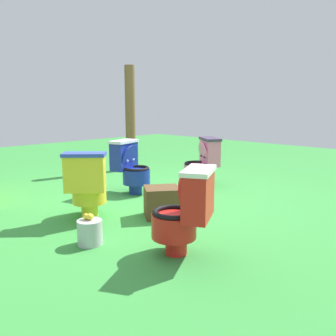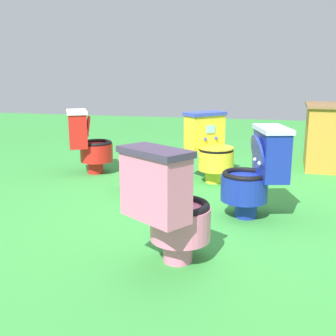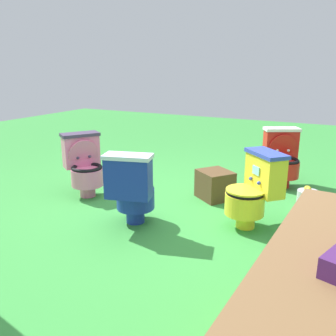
% 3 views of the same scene
% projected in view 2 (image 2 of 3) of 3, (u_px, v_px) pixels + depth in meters
% --- Properties ---
extents(ground, '(14.00, 14.00, 0.00)m').
position_uv_depth(ground, '(201.00, 208.00, 3.49)').
color(ground, green).
extents(toilet_pink, '(0.61, 0.63, 0.73)m').
position_uv_depth(toilet_pink, '(169.00, 205.00, 2.38)').
color(toilet_pink, pink).
rests_on(toilet_pink, ground).
extents(toilet_red, '(0.62, 0.59, 0.73)m').
position_uv_depth(toilet_red, '(88.00, 141.00, 4.59)').
color(toilet_red, red).
rests_on(toilet_red, ground).
extents(toilet_yellow, '(0.63, 0.63, 0.73)m').
position_uv_depth(toilet_yellow, '(211.00, 147.00, 4.27)').
color(toilet_yellow, yellow).
rests_on(toilet_yellow, ground).
extents(toilet_blue, '(0.58, 0.52, 0.73)m').
position_uv_depth(toilet_blue, '(257.00, 172.00, 3.19)').
color(toilet_blue, '#192D9E').
rests_on(toilet_blue, ground).
extents(small_crate, '(0.49, 0.49, 0.33)m').
position_uv_depth(small_crate, '(145.00, 176.00, 3.90)').
color(small_crate, brown).
rests_on(small_crate, ground).
extents(lemon_bucket, '(0.22, 0.22, 0.28)m').
position_uv_depth(lemon_bucket, '(161.00, 159.00, 4.87)').
color(lemon_bucket, '#B7B7BF').
rests_on(lemon_bucket, ground).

